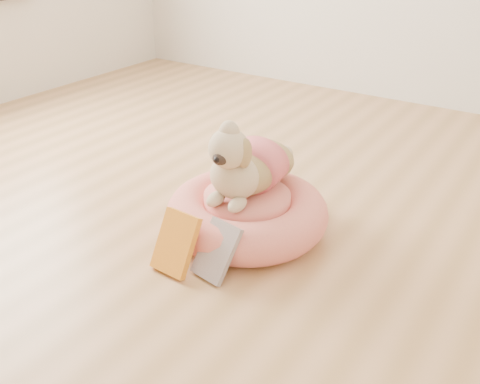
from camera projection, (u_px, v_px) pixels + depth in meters
The scene contains 5 objects.
floor at pixel (157, 244), 2.02m from camera, with size 4.50×4.50×0.00m, color #AC7B47.
pet_bed at pixel (247, 213), 2.08m from camera, with size 0.63×0.63×0.16m.
dog at pixel (246, 152), 1.98m from camera, with size 0.31×0.45×0.33m, color brown, non-canonical shape.
book_yellow at pixel (176, 243), 1.84m from camera, with size 0.14×0.03×0.22m, color yellow.
book_white at pixel (216, 251), 1.82m from camera, with size 0.13×0.02×0.21m, color white.
Camera 1 is at (1.21, -1.25, 1.11)m, focal length 40.00 mm.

